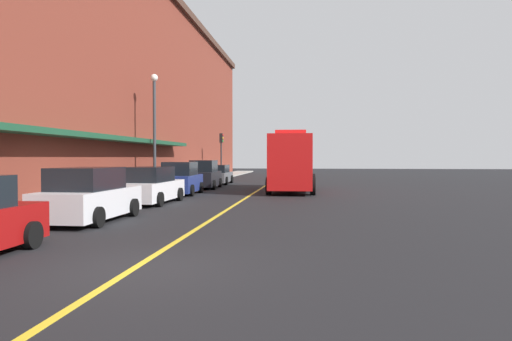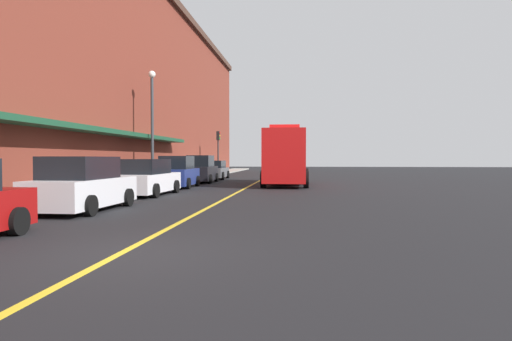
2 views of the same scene
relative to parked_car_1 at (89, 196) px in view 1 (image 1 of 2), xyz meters
name	(u,v)px [view 1 (image 1 of 2)]	position (x,y,z in m)	size (l,w,h in m)	color
ground_plane	(264,187)	(3.92, 18.90, -0.83)	(112.00, 112.00, 0.00)	black
sidewalk_left	(180,185)	(-2.28, 18.90, -0.76)	(2.40, 70.00, 0.15)	#9E9B93
lane_center_stripe	(264,187)	(3.92, 18.90, -0.83)	(0.16, 70.00, 0.01)	gold
brick_building_left	(88,83)	(-8.78, 17.90, 6.65)	(11.77, 64.00, 14.95)	maroon
parked_car_1	(89,196)	(0.00, 0.00, 0.00)	(2.11, 4.53, 1.79)	silver
parked_car_2	(150,186)	(-0.07, 6.11, -0.04)	(2.21, 4.68, 1.69)	silver
parked_car_3	(181,179)	(-0.09, 11.43, 0.03)	(2.10, 4.21, 1.86)	navy
parked_car_4	(204,175)	(0.05, 16.79, 0.05)	(2.04, 4.25, 1.92)	black
parked_car_5	(217,175)	(-0.11, 22.18, -0.11)	(2.12, 4.61, 1.53)	#595B60
fire_truck	(293,163)	(6.17, 14.87, 0.91)	(2.82, 8.78, 3.65)	red
parking_meter_0	(146,177)	(-1.43, 9.36, 0.23)	(0.14, 0.18, 1.33)	#4C4C51
parking_meter_1	(157,176)	(-1.43, 11.26, 0.23)	(0.14, 0.18, 1.33)	#4C4C51
parking_meter_2	(192,172)	(-1.43, 19.21, 0.23)	(0.14, 0.18, 1.33)	#4C4C51
parking_meter_3	(118,181)	(-1.43, 5.70, 0.23)	(0.14, 0.18, 1.33)	#4C4C51
street_lamp_left	(154,119)	(-2.03, 12.63, 3.57)	(0.44, 0.44, 6.94)	#33383D
traffic_light_near	(221,147)	(-1.37, 30.48, 2.32)	(0.38, 0.36, 4.30)	#232326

